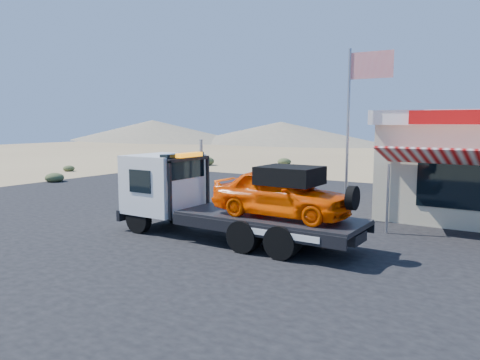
# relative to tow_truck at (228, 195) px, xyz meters

# --- Properties ---
(ground) EXTENTS (120.00, 120.00, 0.00)m
(ground) POSITION_rel_tow_truck_xyz_m (-2.74, 0.04, -1.38)
(ground) COLOR #886C4D
(ground) RESTS_ON ground
(asphalt_lot) EXTENTS (32.00, 24.00, 0.02)m
(asphalt_lot) POSITION_rel_tow_truck_xyz_m (-0.74, 3.04, -1.37)
(asphalt_lot) COLOR black
(asphalt_lot) RESTS_ON ground
(tow_truck) EXTENTS (7.63, 2.26, 2.55)m
(tow_truck) POSITION_rel_tow_truck_xyz_m (0.00, 0.00, 0.00)
(tow_truck) COLOR black
(tow_truck) RESTS_ON asphalt_lot
(flagpole) EXTENTS (1.55, 0.10, 6.00)m
(flagpole) POSITION_rel_tow_truck_xyz_m (2.20, 4.54, 2.39)
(flagpole) COLOR #99999E
(flagpole) RESTS_ON asphalt_lot
(desert_scrub) EXTENTS (28.00, 33.11, 0.74)m
(desert_scrub) POSITION_rel_tow_truck_xyz_m (-16.10, 9.45, -1.07)
(desert_scrub) COLOR #354425
(desert_scrub) RESTS_ON ground
(distant_hills) EXTENTS (126.00, 48.00, 4.20)m
(distant_hills) POSITION_rel_tow_truck_xyz_m (-12.51, 55.19, 0.51)
(distant_hills) COLOR #726B59
(distant_hills) RESTS_ON ground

